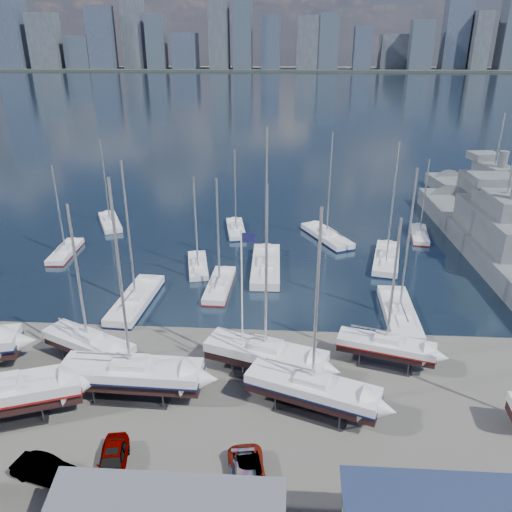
# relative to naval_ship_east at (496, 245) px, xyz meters

# --- Properties ---
(ground) EXTENTS (1400.00, 1400.00, 0.00)m
(ground) POSITION_rel_naval_ship_east_xyz_m (-33.50, -30.16, -1.67)
(ground) COLOR #605E59
(ground) RESTS_ON ground
(water) EXTENTS (1400.00, 600.00, 0.40)m
(water) POSITION_rel_naval_ship_east_xyz_m (-33.50, 279.84, -1.82)
(water) COLOR #1B2C3F
(water) RESTS_ON ground
(far_shore) EXTENTS (1400.00, 80.00, 2.20)m
(far_shore) POSITION_rel_naval_ship_east_xyz_m (-33.50, 539.84, -0.57)
(far_shore) COLOR #2D332D
(far_shore) RESTS_ON ground
(skyline) EXTENTS (639.14, 43.80, 107.69)m
(skyline) POSITION_rel_naval_ship_east_xyz_m (-41.33, 533.59, 37.42)
(skyline) COLOR #475166
(skyline) RESTS_ON far_shore
(sailboat_cradle_2) EXTENTS (9.01, 6.07, 14.51)m
(sailboat_cradle_2) POSITION_rel_naval_ship_east_xyz_m (-44.30, -26.60, 0.33)
(sailboat_cradle_2) COLOR #2D2D33
(sailboat_cradle_2) RESTS_ON ground
(sailboat_cradle_3) EXTENTS (11.14, 3.44, 17.72)m
(sailboat_cradle_3) POSITION_rel_naval_ship_east_xyz_m (-39.26, -30.83, 0.49)
(sailboat_cradle_3) COLOR #2D2D33
(sailboat_cradle_3) RESTS_ON ground
(sailboat_cradle_4) EXTENTS (10.52, 5.93, 16.51)m
(sailboat_cradle_4) POSITION_rel_naval_ship_east_xyz_m (-28.97, -27.47, 0.44)
(sailboat_cradle_4) COLOR #2D2D33
(sailboat_cradle_4) RESTS_ON ground
(sailboat_cradle_5) EXTENTS (10.40, 6.17, 16.22)m
(sailboat_cradle_5) POSITION_rel_naval_ship_east_xyz_m (-25.30, -31.73, 0.41)
(sailboat_cradle_5) COLOR #2D2D33
(sailboat_cradle_5) RESTS_ON ground
(sailboat_cradle_6) EXTENTS (8.56, 4.52, 13.52)m
(sailboat_cradle_6) POSITION_rel_naval_ship_east_xyz_m (-18.73, -25.37, 0.28)
(sailboat_cradle_6) COLOR #2D2D33
(sailboat_cradle_6) RESTS_ON ground
(sailboat_moored_1) EXTENTS (2.85, 8.54, 12.58)m
(sailboat_moored_1) POSITION_rel_naval_ship_east_xyz_m (-56.76, -2.60, -1.36)
(sailboat_moored_1) COLOR black
(sailboat_moored_1) RESTS_ON water
(sailboat_moored_2) EXTENTS (6.26, 9.36, 13.82)m
(sailboat_moored_2) POSITION_rel_naval_ship_east_xyz_m (-54.75, 9.41, -1.34)
(sailboat_moored_2) COLOR black
(sailboat_moored_2) RESTS_ON water
(sailboat_moored_3) EXTENTS (3.81, 11.08, 16.29)m
(sailboat_moored_3) POSITION_rel_naval_ship_east_xyz_m (-43.42, -15.72, -1.36)
(sailboat_moored_3) COLOR black
(sailboat_moored_3) RESTS_ON water
(sailboat_moored_4) EXTENTS (3.88, 8.37, 12.19)m
(sailboat_moored_4) POSITION_rel_naval_ship_east_xyz_m (-38.36, -6.04, -1.34)
(sailboat_moored_4) COLOR black
(sailboat_moored_4) RESTS_ON water
(sailboat_moored_5) EXTENTS (3.88, 8.94, 12.93)m
(sailboat_moored_5) POSITION_rel_naval_ship_east_xyz_m (-34.94, 7.53, -1.36)
(sailboat_moored_5) COLOR black
(sailboat_moored_5) RESTS_ON water
(sailboat_moored_6) EXTENTS (2.86, 9.11, 13.49)m
(sailboat_moored_6) POSITION_rel_naval_ship_east_xyz_m (-34.91, -11.45, -1.36)
(sailboat_moored_6) COLOR black
(sailboat_moored_6) RESTS_ON water
(sailboat_moored_7) EXTENTS (3.64, 12.17, 18.28)m
(sailboat_moored_7) POSITION_rel_naval_ship_east_xyz_m (-29.86, -6.07, -1.34)
(sailboat_moored_7) COLOR black
(sailboat_moored_7) RESTS_ON water
(sailboat_moored_8) EXTENTS (7.29, 10.83, 15.84)m
(sailboat_moored_8) POSITION_rel_naval_ship_east_xyz_m (-21.62, 5.24, -1.36)
(sailboat_moored_8) COLOR black
(sailboat_moored_8) RESTS_ON water
(sailboat_moored_9) EXTENTS (3.34, 10.83, 16.23)m
(sailboat_moored_9) POSITION_rel_naval_ship_east_xyz_m (-15.78, -16.90, -1.34)
(sailboat_moored_9) COLOR black
(sailboat_moored_9) RESTS_ON water
(sailboat_moored_10) EXTENTS (5.31, 11.16, 16.09)m
(sailboat_moored_10) POSITION_rel_naval_ship_east_xyz_m (-14.52, -2.62, -1.36)
(sailboat_moored_10) COLOR black
(sailboat_moored_10) RESTS_ON water
(sailboat_moored_11) EXTENTS (3.44, 8.22, 11.92)m
(sailboat_moored_11) POSITION_rel_naval_ship_east_xyz_m (-8.09, 6.99, -1.36)
(sailboat_moored_11) COLOR black
(sailboat_moored_11) RESTS_ON water
(naval_ship_east) EXTENTS (8.70, 49.35, 18.43)m
(naval_ship_east) POSITION_rel_naval_ship_east_xyz_m (0.00, 0.00, 0.00)
(naval_ship_east) COLOR slate
(naval_ship_east) RESTS_ON water
(naval_ship_west) EXTENTS (10.91, 40.24, 17.58)m
(naval_ship_west) POSITION_rel_naval_ship_east_xyz_m (5.74, 19.18, -0.00)
(naval_ship_west) COLOR slate
(naval_ship_west) RESTS_ON water
(car_a) EXTENTS (2.57, 4.76, 1.54)m
(car_a) POSITION_rel_naval_ship_east_xyz_m (-38.45, -38.18, -0.90)
(car_a) COLOR gray
(car_a) RESTS_ON ground
(car_b) EXTENTS (4.57, 2.50, 1.43)m
(car_b) POSITION_rel_naval_ship_east_xyz_m (-42.51, -39.20, -0.95)
(car_b) COLOR gray
(car_b) RESTS_ON ground
(car_c) EXTENTS (3.19, 5.28, 1.37)m
(car_c) POSITION_rel_naval_ship_east_xyz_m (-29.54, -38.78, -0.98)
(car_c) COLOR gray
(car_c) RESTS_ON ground
(car_d) EXTENTS (2.48, 4.78, 1.32)m
(car_d) POSITION_rel_naval_ship_east_xyz_m (-29.72, -39.30, -1.01)
(car_d) COLOR gray
(car_d) RESTS_ON ground
(flagpole) EXTENTS (1.14, 0.12, 13.00)m
(flagpole) POSITION_rel_naval_ship_east_xyz_m (-30.78, -27.30, 5.89)
(flagpole) COLOR white
(flagpole) RESTS_ON ground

